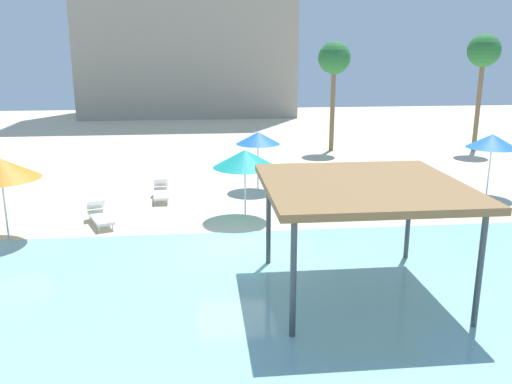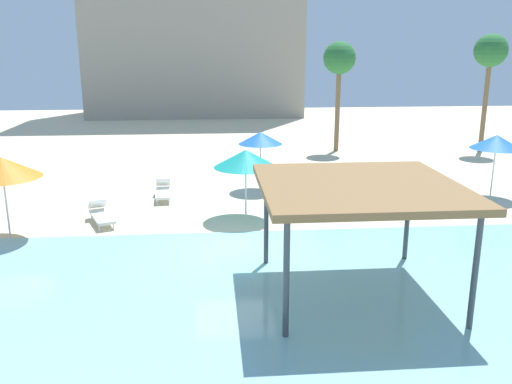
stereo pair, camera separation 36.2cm
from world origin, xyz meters
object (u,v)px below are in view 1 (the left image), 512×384
lounge_chair_1 (161,191)px  palm_tree_2 (334,61)px  beach_umbrella_blue_5 (492,141)px  lounge_chair_0 (313,182)px  beach_umbrella_orange_3 (0,169)px  beach_umbrella_blue_2 (258,138)px  beach_umbrella_teal_4 (245,159)px  palm_tree_0 (484,54)px  lounge_chair_2 (100,215)px  shade_pavilion (363,189)px

lounge_chair_1 → palm_tree_2: (9.66, 9.95, 5.03)m
beach_umbrella_blue_5 → lounge_chair_0: bearing=166.8°
beach_umbrella_orange_3 → palm_tree_2: palm_tree_2 is taller
beach_umbrella_blue_2 → beach_umbrella_teal_4: 4.18m
lounge_chair_1 → palm_tree_0: 21.06m
lounge_chair_1 → lounge_chair_2: (-1.98, -3.09, 0.00)m
beach_umbrella_blue_2 → palm_tree_2: palm_tree_2 is taller
beach_umbrella_blue_2 → lounge_chair_2: 7.77m
palm_tree_0 → palm_tree_2: bearing=173.1°
beach_umbrella_blue_5 → lounge_chair_0: (-7.20, 1.69, -2.01)m
beach_umbrella_blue_2 → lounge_chair_0: 3.15m
palm_tree_2 → lounge_chair_2: bearing=-131.8°
beach_umbrella_orange_3 → beach_umbrella_teal_4: beach_umbrella_orange_3 is taller
shade_pavilion → lounge_chair_0: (0.98, 10.33, -2.44)m
shade_pavilion → beach_umbrella_blue_5: bearing=46.6°
beach_umbrella_blue_2 → lounge_chair_0: size_ratio=1.29×
beach_umbrella_orange_3 → beach_umbrella_blue_5: (18.56, 3.55, -0.04)m
beach_umbrella_blue_5 → lounge_chair_0: 7.67m
beach_umbrella_blue_5 → palm_tree_0: (4.45, 9.79, 3.41)m
shade_pavilion → palm_tree_0: (12.64, 18.43, 2.99)m
lounge_chair_0 → beach_umbrella_orange_3: bearing=-43.9°
beach_umbrella_teal_4 → lounge_chair_1: (-3.28, 2.89, -1.90)m
lounge_chair_2 → palm_tree_0: palm_tree_0 is taller
shade_pavilion → beach_umbrella_blue_2: 10.82m
shade_pavilion → lounge_chair_2: bearing=139.9°
shade_pavilion → lounge_chair_2: 10.28m
shade_pavilion → lounge_chair_0: shade_pavilion is taller
lounge_chair_2 → lounge_chair_0: bearing=92.2°
lounge_chair_0 → palm_tree_0: size_ratio=0.29×
beach_umbrella_blue_5 → lounge_chair_2: size_ratio=1.33×
beach_umbrella_blue_2 → palm_tree_0: palm_tree_0 is taller
beach_umbrella_blue_5 → lounge_chair_2: (-15.82, -2.20, -2.01)m
shade_pavilion → beach_umbrella_teal_4: size_ratio=1.91×
lounge_chair_2 → palm_tree_0: bearing=98.5°
shade_pavilion → beach_umbrella_orange_3: shade_pavilion is taller
shade_pavilion → palm_tree_2: size_ratio=0.75×
palm_tree_2 → beach_umbrella_orange_3: bearing=-135.0°
beach_umbrella_blue_2 → beach_umbrella_teal_4: size_ratio=1.01×
beach_umbrella_blue_5 → shade_pavilion: bearing=-133.4°
lounge_chair_1 → palm_tree_0: size_ratio=0.28×
beach_umbrella_teal_4 → beach_umbrella_blue_5: bearing=10.7°
beach_umbrella_teal_4 → beach_umbrella_blue_5: beach_umbrella_blue_5 is taller
beach_umbrella_orange_3 → palm_tree_0: bearing=30.1°
beach_umbrella_blue_5 → palm_tree_0: 11.28m
lounge_chair_0 → beach_umbrella_blue_2: bearing=-77.5°
shade_pavilion → beach_umbrella_orange_3: 11.56m
beach_umbrella_teal_4 → shade_pavilion: bearing=-70.3°
lounge_chair_0 → lounge_chair_2: size_ratio=1.00×
beach_umbrella_blue_5 → beach_umbrella_orange_3: bearing=-169.2°
shade_pavilion → lounge_chair_1: bearing=120.7°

